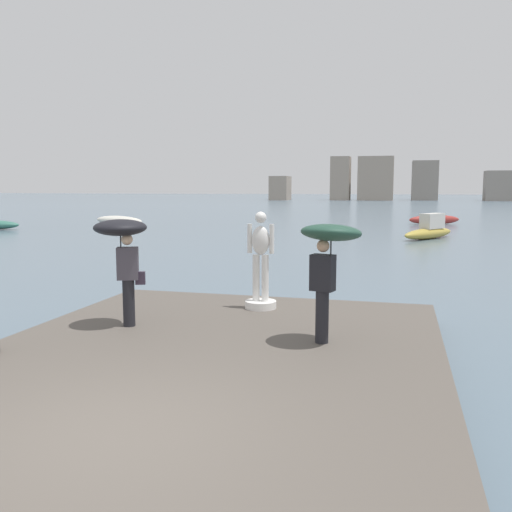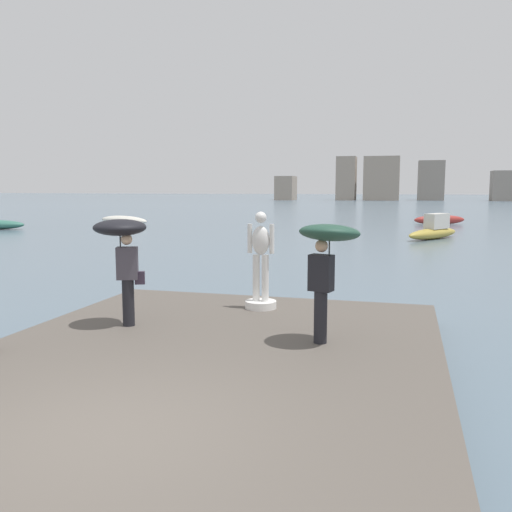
{
  "view_description": "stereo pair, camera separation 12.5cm",
  "coord_description": "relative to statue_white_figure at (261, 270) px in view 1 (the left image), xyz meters",
  "views": [
    {
      "loc": [
        2.88,
        -4.96,
        2.97
      ],
      "look_at": [
        0.0,
        6.03,
        1.55
      ],
      "focal_mm": 38.55,
      "sensor_mm": 36.0,
      "label": 1
    },
    {
      "loc": [
        3.0,
        -4.93,
        2.97
      ],
      "look_at": [
        0.0,
        6.03,
        1.55
      ],
      "focal_mm": 38.55,
      "sensor_mm": 36.0,
      "label": 2
    }
  ],
  "objects": [
    {
      "name": "boat_mid",
      "position": [
        -18.75,
        28.19,
        -0.87
      ],
      "size": [
        5.63,
        3.58,
        0.73
      ],
      "color": "silver",
      "rests_on": "ground"
    },
    {
      "name": "pier",
      "position": [
        -0.05,
        -3.98,
        -1.03
      ],
      "size": [
        7.3,
        10.51,
        0.4
      ],
      "primitive_type": "cube",
      "color": "#564F47",
      "rests_on": "ground"
    },
    {
      "name": "onlooker_left",
      "position": [
        -2.09,
        -2.1,
        0.75
      ],
      "size": [
        1.25,
        1.25,
        2.0
      ],
      "color": "black",
      "rests_on": "pier"
    },
    {
      "name": "onlooker_right",
      "position": [
        1.72,
        -2.29,
        0.75
      ],
      "size": [
        1.23,
        1.24,
        2.03
      ],
      "color": "black",
      "rests_on": "pier"
    },
    {
      "name": "ground_plane",
      "position": [
        -0.05,
        33.77,
        -1.23
      ],
      "size": [
        400.0,
        400.0,
        0.0
      ],
      "primitive_type": "plane",
      "color": "slate"
    },
    {
      "name": "distant_skyline",
      "position": [
        0.44,
        120.05,
        3.16
      ],
      "size": [
        53.36,
        14.16,
        10.04
      ],
      "color": "gray",
      "rests_on": "ground"
    },
    {
      "name": "boat_leftward",
      "position": [
        5.54,
        35.31,
        -0.85
      ],
      "size": [
        4.3,
        2.66,
        0.76
      ],
      "color": "#9E2D28",
      "rests_on": "ground"
    },
    {
      "name": "statue_white_figure",
      "position": [
        0.0,
        0.0,
        0.0
      ],
      "size": [
        0.67,
        0.67,
        2.07
      ],
      "color": "white",
      "rests_on": "pier"
    },
    {
      "name": "boat_far",
      "position": [
        4.54,
        22.18,
        -0.72
      ],
      "size": [
        3.4,
        4.72,
        1.46
      ],
      "color": "#B2993D",
      "rests_on": "ground"
    }
  ]
}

